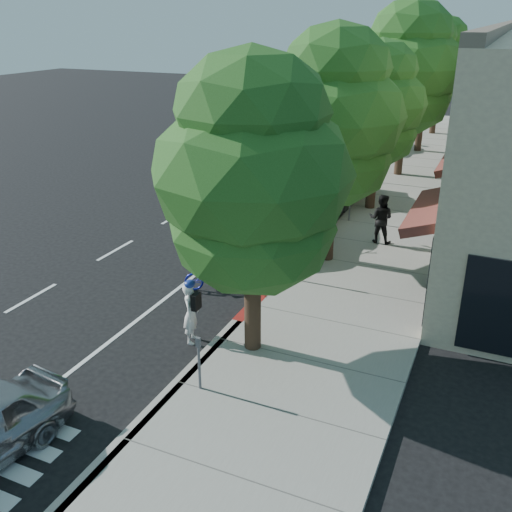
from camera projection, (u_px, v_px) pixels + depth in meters
The scene contains 17 objects.
ground at pixel (253, 309), 16.00m from camera, with size 120.00×120.00×0.00m, color black.
sidewalk at pixel (393, 228), 21.84m from camera, with size 4.60×56.00×0.15m, color gray.
curb at pixel (335, 220), 22.71m from camera, with size 0.30×56.00×0.15m, color #9E998E.
curb_red_segment at pixel (267, 292), 16.81m from camera, with size 0.32×4.00×0.15m, color maroon.
street_tree_0 at pixel (252, 178), 12.28m from camera, with size 4.46×4.46×7.13m.
street_tree_1 at pixel (334, 120), 17.20m from camera, with size 4.35×4.35×7.53m.
street_tree_2 at pixel (378, 106), 22.40m from camera, with size 3.86×3.86×6.88m.
street_tree_3 at pixel (408, 70), 27.10m from camera, with size 5.17×5.17×8.45m.
street_tree_4 at pixel (427, 66), 32.25m from camera, with size 3.98×3.98×7.76m.
street_tree_5 at pixel (441, 60), 37.33m from camera, with size 4.10×4.10×7.70m.
cyclist at pixel (191, 313), 14.13m from camera, with size 0.58×0.38×1.59m, color white.
bicycle at pixel (212, 277), 16.95m from camera, with size 0.58×1.67×0.88m, color #171C9F.
silver_suv at pixel (286, 216), 20.73m from camera, with size 2.87×6.23×1.73m, color #B4B4B9.
dark_sedan at pixel (340, 186), 24.75m from camera, with size 1.64×4.70×1.55m, color black.
white_pickup at pixel (363, 139), 34.19m from camera, with size 2.19×5.38×1.56m, color silver.
dark_suv_far at pixel (383, 140), 34.23m from camera, with size 1.70×4.21×1.44m, color black.
pedestrian at pixel (381, 219), 19.99m from camera, with size 0.85×0.67×1.76m, color black.
Camera 1 is at (5.83, -12.90, 7.61)m, focal length 40.00 mm.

